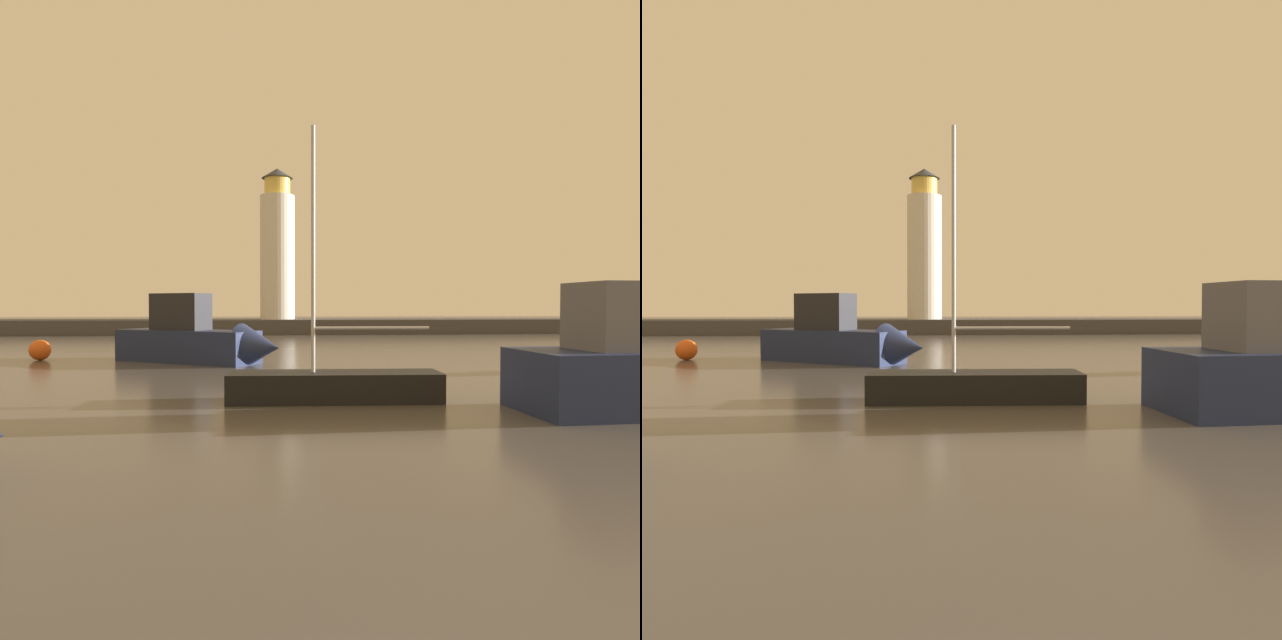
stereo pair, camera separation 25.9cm
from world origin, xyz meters
The scene contains 7 objects.
ground_plane centered at (0.00, 26.58, 0.00)m, with size 220.00×220.00×0.00m, color #4C4742.
breakwater centered at (0.00, 53.17, 0.71)m, with size 71.93×6.89×1.42m, color #423F3D.
lighthouse centered at (-1.04, 53.17, 8.47)m, with size 3.42×3.42×14.89m.
motorboat_0 centered at (-4.82, 25.70, 1.08)m, with size 8.72×6.37×3.57m.
motorboat_3 centered at (13.31, 20.66, 0.76)m, with size 5.60×1.56×2.40m.
sailboat_moored centered at (0.42, 14.71, 0.48)m, with size 6.16×1.74×7.88m.
mooring_buoy centered at (-13.07, 27.46, 0.52)m, with size 1.04×1.04×1.04m, color #EA5919.
Camera 1 is at (-1.27, -0.70, 2.75)m, focal length 30.33 mm.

